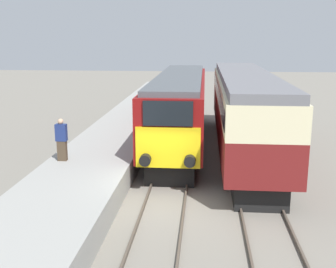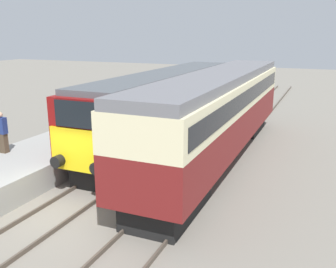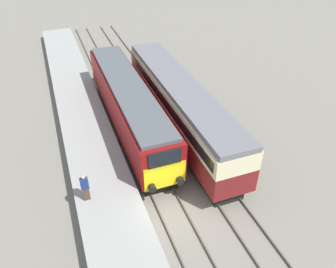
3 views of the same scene
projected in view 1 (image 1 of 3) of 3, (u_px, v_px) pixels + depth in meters
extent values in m
plane|color=slate|center=(164.00, 207.00, 14.98)|extent=(120.00, 120.00, 0.00)
cube|color=gray|center=(118.00, 139.00, 22.91)|extent=(3.50, 50.00, 0.99)
cube|color=#4C4238|center=(159.00, 164.00, 19.88)|extent=(0.07, 60.00, 0.14)
cube|color=#4C4238|center=(190.00, 164.00, 19.76)|extent=(0.07, 60.00, 0.14)
cube|color=#4C4238|center=(232.00, 166.00, 19.59)|extent=(0.07, 60.00, 0.14)
cube|color=#4C4238|center=(263.00, 166.00, 19.47)|extent=(0.07, 60.00, 0.14)
cube|color=black|center=(173.00, 161.00, 18.80)|extent=(2.03, 4.00, 1.00)
cube|color=black|center=(184.00, 117.00, 29.16)|extent=(2.03, 4.00, 1.00)
cube|color=maroon|center=(180.00, 102.00, 23.57)|extent=(2.70, 15.68, 2.65)
cube|color=yellow|center=(168.00, 148.00, 16.04)|extent=(2.48, 0.10, 1.59)
cube|color=black|center=(168.00, 113.00, 15.74)|extent=(1.89, 0.10, 0.95)
cube|color=#4C5156|center=(180.00, 77.00, 23.24)|extent=(2.38, 15.05, 0.24)
cylinder|color=black|center=(145.00, 160.00, 16.01)|extent=(0.44, 0.35, 0.44)
cylinder|color=black|center=(190.00, 161.00, 15.86)|extent=(0.44, 0.35, 0.44)
cube|color=black|center=(256.00, 182.00, 16.15)|extent=(1.89, 3.60, 0.95)
cube|color=black|center=(235.00, 121.00, 27.80)|extent=(1.89, 3.60, 0.95)
cube|color=maroon|center=(244.00, 120.00, 21.68)|extent=(2.70, 16.41, 1.60)
cube|color=beige|center=(245.00, 92.00, 21.36)|extent=(2.71, 16.41, 1.25)
cube|color=black|center=(245.00, 92.00, 21.36)|extent=(2.75, 15.75, 0.69)
cube|color=slate|center=(246.00, 76.00, 21.18)|extent=(2.48, 16.41, 0.36)
cube|color=#473828|center=(62.00, 151.00, 17.11)|extent=(0.36, 0.24, 0.83)
cube|color=navy|center=(61.00, 132.00, 16.94)|extent=(0.44, 0.26, 0.69)
sphere|color=tan|center=(61.00, 121.00, 16.83)|extent=(0.22, 0.22, 0.22)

